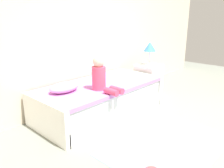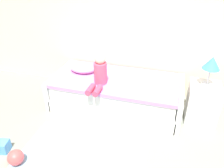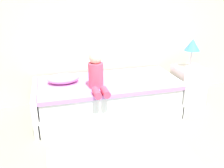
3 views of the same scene
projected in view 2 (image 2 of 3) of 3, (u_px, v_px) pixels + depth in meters
wall_rear at (156, 13)px, 3.50m from camera, size 7.20×0.10×2.90m
bed at (116, 93)px, 3.72m from camera, size 2.11×1.00×0.50m
nightstand at (202, 103)px, 3.37m from camera, size 0.44×0.44×0.60m
table_lamp at (212, 64)px, 3.05m from camera, size 0.24×0.24×0.45m
child_figure at (99, 73)px, 3.35m from camera, size 0.20×0.51×0.50m
pillow at (83, 68)px, 3.79m from camera, size 0.44×0.30×0.13m
toy_ball at (16, 157)px, 2.71m from camera, size 0.20×0.20×0.20m
area_rug at (79, 161)px, 2.78m from camera, size 1.60×1.10×0.01m
toy_block at (3, 146)px, 2.90m from camera, size 0.18×0.18×0.15m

